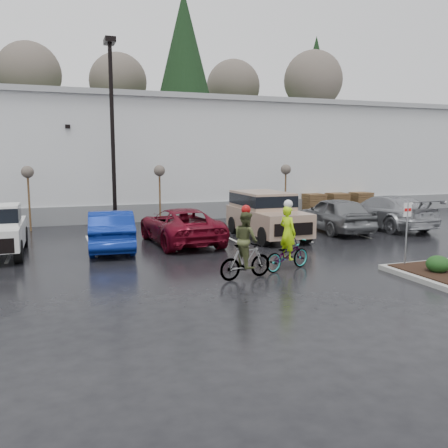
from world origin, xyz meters
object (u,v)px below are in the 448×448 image
object	(u,v)px
car_far_silver	(385,212)
lamppost	(112,114)
car_grey	(335,214)
car_blue	(111,230)
sapling_mid	(159,174)
car_red	(180,226)
cyclist_hivis	(287,248)
sapling_east	(286,172)
sapling_west	(28,176)
cyclist_olive	(246,252)
suv_tan	(267,215)
pallet_stack_b	(337,203)
pallet_stack_a	(314,204)
pallet_stack_c	(360,202)
fire_lane_sign	(407,227)

from	to	relation	value
car_far_silver	lamppost	bearing A→B (deg)	-19.78
lamppost	car_grey	xyz separation A→B (m)	(10.02, -4.24, -4.83)
car_blue	car_far_silver	world-z (taller)	car_far_silver
sapling_mid	car_red	size ratio (longest dim) A/B	0.59
cyclist_hivis	sapling_east	bearing A→B (deg)	-45.96
lamppost	sapling_west	xyz separation A→B (m)	(-4.00, 1.00, -2.96)
cyclist_olive	sapling_east	bearing A→B (deg)	-43.39
car_far_silver	cyclist_olive	world-z (taller)	cyclist_olive
car_blue	cyclist_hivis	distance (m)	7.35
lamppost	suv_tan	bearing A→B (deg)	-37.78
car_grey	lamppost	bearing A→B (deg)	-18.88
pallet_stack_b	car_red	size ratio (longest dim) A/B	0.25
sapling_mid	car_red	xyz separation A→B (m)	(-0.38, -5.74, -1.98)
lamppost	car_far_silver	xyz separation A→B (m)	(13.08, -4.11, -4.83)
sapling_mid	pallet_stack_a	world-z (taller)	sapling_mid
sapling_west	suv_tan	xyz separation A→B (m)	(10.15, -5.76, -1.70)
car_grey	car_far_silver	distance (m)	3.06
lamppost	cyclist_hivis	distance (m)	12.40
sapling_west	cyclist_hivis	world-z (taller)	sapling_west
car_blue	suv_tan	world-z (taller)	suv_tan
lamppost	car_grey	bearing A→B (deg)	-22.95
pallet_stack_c	car_far_silver	bearing A→B (deg)	-115.56
car_grey	sapling_east	bearing A→B (deg)	-85.74
pallet_stack_c	car_far_silver	distance (m)	6.77
car_red	cyclist_hivis	xyz separation A→B (m)	(2.04, -5.83, -0.04)
car_far_silver	cyclist_hivis	bearing A→B (deg)	33.59
fire_lane_sign	car_red	bearing A→B (deg)	128.81
car_blue	cyclist_hivis	xyz separation A→B (m)	(4.95, -5.43, -0.08)
sapling_west	car_red	world-z (taller)	sapling_west
car_blue	cyclist_olive	bearing A→B (deg)	123.38
sapling_mid	suv_tan	distance (m)	7.03
pallet_stack_a	suv_tan	world-z (taller)	suv_tan
sapling_west	pallet_stack_c	world-z (taller)	sapling_west
lamppost	pallet_stack_a	distance (m)	13.61
pallet_stack_a	pallet_stack_b	xyz separation A→B (m)	(1.70, 0.00, 0.00)
lamppost	suv_tan	xyz separation A→B (m)	(6.15, -4.76, -4.66)
sapling_mid	car_far_silver	distance (m)	11.90
lamppost	pallet_stack_b	bearing A→B (deg)	8.02
lamppost	fire_lane_sign	bearing A→B (deg)	-56.54
pallet_stack_b	car_blue	size ratio (longest dim) A/B	0.28
cyclist_olive	cyclist_hivis	bearing A→B (deg)	-82.41
pallet_stack_a	car_red	size ratio (longest dim) A/B	0.25
lamppost	pallet_stack_a	xyz separation A→B (m)	(12.50, 2.00, -5.01)
lamppost	car_grey	distance (m)	11.90
sapling_east	sapling_mid	bearing A→B (deg)	180.00
pallet_stack_a	cyclist_olive	distance (m)	16.55
lamppost	fire_lane_sign	world-z (taller)	lamppost
car_grey	car_far_silver	world-z (taller)	same
suv_tan	pallet_stack_c	bearing A→B (deg)	34.47
sapling_west	pallet_stack_b	bearing A→B (deg)	3.14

